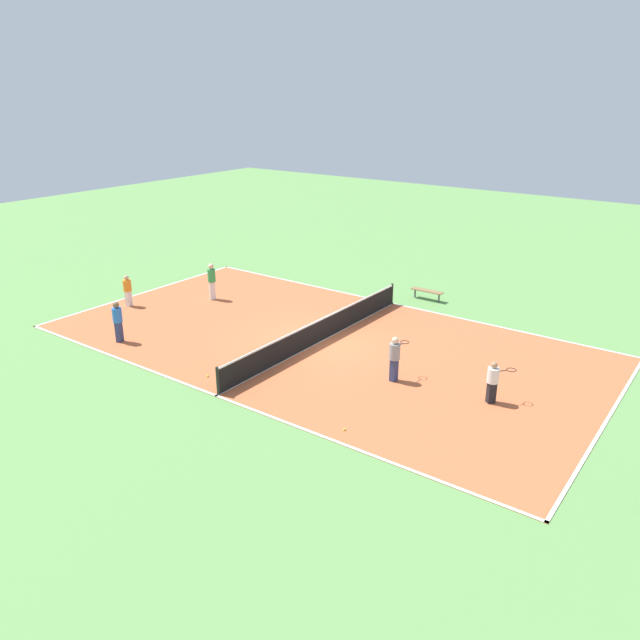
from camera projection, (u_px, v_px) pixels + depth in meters
ground_plane at (320, 342)px, 24.02m from camera, size 80.00×80.00×0.00m
court_surface at (320, 342)px, 24.02m from camera, size 11.29×20.91×0.02m
tennis_net at (320, 330)px, 23.84m from camera, size 11.09×0.10×0.96m
bench at (427, 292)px, 28.67m from camera, size 0.36×1.52×0.45m
player_near_white at (493, 380)px, 19.10m from camera, size 0.92×0.86×1.37m
player_center_orange at (128, 289)px, 27.63m from camera, size 0.42×0.42×1.43m
player_near_blue at (118, 319)px, 23.67m from camera, size 0.46×0.46×1.61m
player_baseline_gray at (395, 356)px, 20.50m from camera, size 0.95×0.38×1.56m
player_far_green at (212, 279)px, 28.46m from camera, size 0.50×0.50×1.69m
tennis_ball_far_baseline at (208, 376)px, 21.05m from camera, size 0.07×0.07×0.07m
tennis_ball_left_sideline at (344, 429)px, 17.76m from camera, size 0.07×0.07×0.07m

